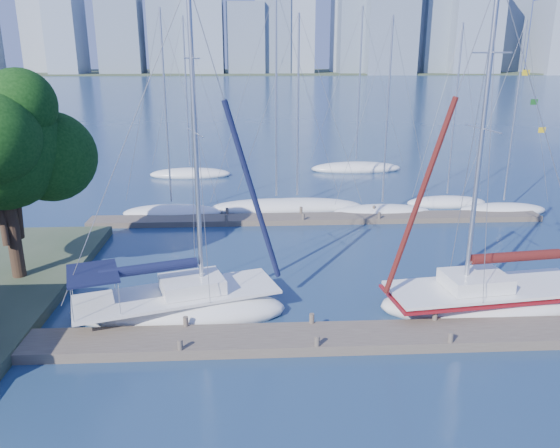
{
  "coord_description": "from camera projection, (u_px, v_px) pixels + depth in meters",
  "views": [
    {
      "loc": [
        -2.3,
        -18.63,
        10.68
      ],
      "look_at": [
        -1.11,
        4.0,
        3.6
      ],
      "focal_mm": 35.0,
      "sensor_mm": 36.0,
      "label": 1
    }
  ],
  "objects": [
    {
      "name": "bg_boat_2",
      "position": [
        297.0,
        206.0,
        39.01
      ],
      "size": [
        9.5,
        5.88,
        13.6
      ],
      "rotation": [
        0.0,
        0.0,
        -0.41
      ],
      "color": "white",
      "rests_on": "ground"
    },
    {
      "name": "bg_boat_6",
      "position": [
        190.0,
        173.0,
        49.58
      ],
      "size": [
        7.65,
        4.13,
        14.11
      ],
      "rotation": [
        0.0,
        0.0,
        -0.26
      ],
      "color": "white",
      "rests_on": "ground"
    },
    {
      "name": "skyline",
      "position": [
        295.0,
        4.0,
        287.84
      ],
      "size": [
        502.25,
        51.31,
        115.32
      ],
      "color": "#8395A9",
      "rests_on": "ground"
    },
    {
      "name": "sailboat_maroon",
      "position": [
        488.0,
        288.0,
        23.52
      ],
      "size": [
        9.63,
        4.18,
        14.1
      ],
      "rotation": [
        0.0,
        0.0,
        0.12
      ],
      "color": "white",
      "rests_on": "ground"
    },
    {
      "name": "far_shore",
      "position": [
        254.0,
        72.0,
        326.06
      ],
      "size": [
        800.0,
        100.0,
        1.5
      ],
      "primitive_type": "cube",
      "color": "#38472D",
      "rests_on": "ground"
    },
    {
      "name": "far_dock",
      "position": [
        317.0,
        219.0,
        36.36
      ],
      "size": [
        30.0,
        1.8,
        0.36
      ],
      "primitive_type": "cube",
      "color": "brown",
      "rests_on": "ground"
    },
    {
      "name": "bg_boat_3",
      "position": [
        382.0,
        211.0,
        37.82
      ],
      "size": [
        6.95,
        2.81,
        13.32
      ],
      "rotation": [
        0.0,
        0.0,
        0.11
      ],
      "color": "white",
      "rests_on": "ground"
    },
    {
      "name": "sailboat_navy",
      "position": [
        177.0,
        294.0,
        22.94
      ],
      "size": [
        9.56,
        5.63,
        13.83
      ],
      "rotation": [
        0.0,
        0.0,
        0.31
      ],
      "color": "white",
      "rests_on": "ground"
    },
    {
      "name": "ground",
      "position": [
        314.0,
        343.0,
        21.06
      ],
      "size": [
        700.0,
        700.0,
        0.0
      ],
      "primitive_type": "plane",
      "color": "#182C4E",
      "rests_on": "ground"
    },
    {
      "name": "bg_boat_7",
      "position": [
        356.0,
        168.0,
        52.01
      ],
      "size": [
        8.92,
        4.14,
        15.11
      ],
      "rotation": [
        0.0,
        0.0,
        -0.2
      ],
      "color": "white",
      "rests_on": "ground"
    },
    {
      "name": "bg_boat_4",
      "position": [
        446.0,
        202.0,
        40.15
      ],
      "size": [
        6.19,
        3.52,
        13.0
      ],
      "rotation": [
        0.0,
        0.0,
        0.27
      ],
      "color": "white",
      "rests_on": "ground"
    },
    {
      "name": "bg_boat_1",
      "position": [
        276.0,
        207.0,
        38.8
      ],
      "size": [
        9.74,
        4.73,
        15.09
      ],
      "rotation": [
        0.0,
        0.0,
        0.25
      ],
      "color": "white",
      "rests_on": "ground"
    },
    {
      "name": "bg_boat_5",
      "position": [
        503.0,
        209.0,
        38.23
      ],
      "size": [
        6.26,
        2.42,
        13.06
      ],
      "rotation": [
        0.0,
        0.0,
        -0.06
      ],
      "color": "white",
      "rests_on": "ground"
    },
    {
      "name": "tree",
      "position": [
        1.0,
        145.0,
        24.24
      ],
      "size": [
        7.71,
        7.03,
        10.15
      ],
      "color": "black",
      "rests_on": "ground"
    },
    {
      "name": "near_dock",
      "position": [
        314.0,
        339.0,
        21.0
      ],
      "size": [
        26.0,
        2.0,
        0.4
      ],
      "primitive_type": "cube",
      "color": "brown",
      "rests_on": "ground"
    },
    {
      "name": "bg_boat_0",
      "position": [
        172.0,
        212.0,
        37.55
      ],
      "size": [
        7.07,
        3.86,
        13.79
      ],
      "rotation": [
        0.0,
        0.0,
        -0.25
      ],
      "color": "white",
      "rests_on": "ground"
    }
  ]
}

